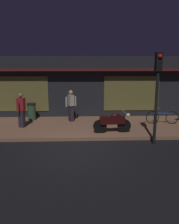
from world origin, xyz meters
TOP-DOWN VIEW (x-y plane):
  - ground_plane at (0.00, 0.00)m, footprint 60.00×60.00m
  - sidewalk_slab at (0.00, 3.00)m, footprint 18.00×4.00m
  - storefront_building at (0.00, 6.39)m, footprint 18.00×3.30m
  - motorcycle at (1.67, 1.69)m, footprint 1.70×0.55m
  - bicycle_parked at (4.42, 3.14)m, footprint 1.66×0.42m
  - person_photographer at (-2.61, 2.76)m, footprint 0.43×0.60m
  - person_bystander at (-0.27, 3.88)m, footprint 0.59×0.44m
  - trash_bin at (-2.44, 4.27)m, footprint 0.48×0.48m
  - traffic_light_pole at (3.19, 0.54)m, footprint 0.24×0.33m

SIDE VIEW (x-z plane):
  - ground_plane at x=0.00m, z-range 0.00..0.00m
  - sidewalk_slab at x=0.00m, z-range 0.00..0.15m
  - bicycle_parked at x=4.42m, z-range 0.05..0.96m
  - trash_bin at x=-2.44m, z-range 0.16..1.09m
  - motorcycle at x=1.67m, z-range 0.16..1.13m
  - person_photographer at x=-2.61m, z-range 0.19..1.86m
  - person_bystander at x=-0.27m, z-range 0.19..1.86m
  - storefront_building at x=0.00m, z-range 0.00..3.60m
  - traffic_light_pole at x=3.19m, z-range 0.68..4.28m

